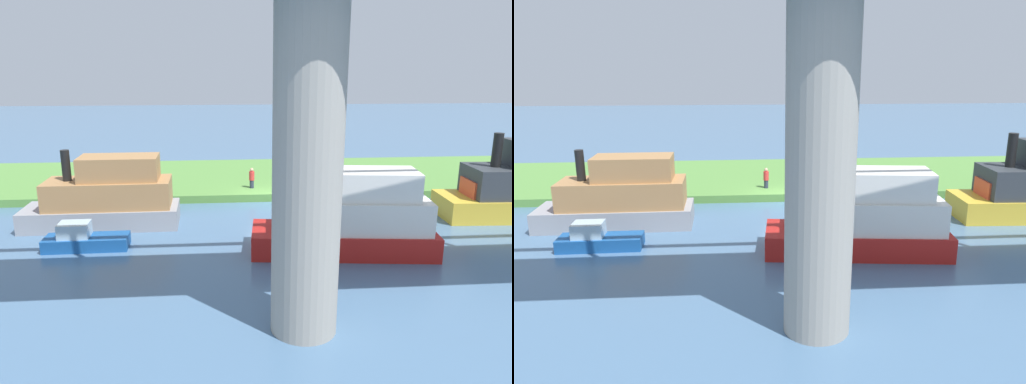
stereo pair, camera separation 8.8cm
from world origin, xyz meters
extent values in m
plane|color=#4C7093|center=(0.00, 0.00, 0.00)|extent=(160.00, 160.00, 0.00)
cube|color=#5B9342|center=(0.00, -6.00, 0.25)|extent=(80.00, 12.00, 0.50)
cylinder|color=#9E998E|center=(0.34, 15.55, 5.38)|extent=(2.19, 2.19, 10.75)
cylinder|color=#2D334C|center=(0.81, -1.78, 0.78)|extent=(0.29, 0.29, 0.55)
cylinder|color=red|center=(0.81, -1.78, 1.35)|extent=(0.44, 0.44, 0.60)
sphere|color=tan|center=(0.81, -1.78, 1.77)|extent=(0.24, 0.24, 0.24)
cylinder|color=brown|center=(-9.05, -0.76, 0.91)|extent=(0.20, 0.20, 0.82)
cube|color=red|center=(-2.71, 8.86, 0.57)|extent=(8.77, 3.77, 1.13)
cube|color=white|center=(-3.18, 8.91, 1.89)|extent=(7.05, 3.29, 1.51)
cube|color=white|center=(-3.83, 8.99, 3.31)|extent=(4.47, 2.62, 1.32)
cylinder|color=black|center=(-1.01, 8.67, 3.50)|extent=(0.47, 0.47, 1.70)
cube|color=#D84C2D|center=(-0.45, 8.61, 1.56)|extent=(1.69, 1.86, 0.85)
cylinder|color=black|center=(-12.67, 4.22, 3.95)|extent=(0.53, 0.53, 1.92)
cube|color=#D84C2D|center=(-12.02, 4.19, 1.76)|extent=(1.81, 2.01, 0.96)
cube|color=#195199|center=(9.47, 7.45, 0.31)|extent=(3.98, 1.47, 0.62)
cube|color=silver|center=(10.00, 7.46, 0.97)|extent=(1.44, 1.15, 0.70)
cube|color=#99999E|center=(9.49, 4.00, 0.55)|extent=(8.35, 2.89, 1.11)
cube|color=#B27F4C|center=(9.03, 3.99, 1.85)|extent=(6.69, 2.59, 1.48)
cube|color=#B27F4C|center=(8.38, 3.98, 3.23)|extent=(4.19, 2.16, 1.29)
cylinder|color=black|center=(11.16, 4.02, 3.42)|extent=(0.46, 0.46, 1.66)
cube|color=#D84C2D|center=(11.71, 4.03, 1.52)|extent=(1.50, 1.68, 0.83)
cube|color=gold|center=(-3.28, 4.46, 0.37)|extent=(5.03, 2.58, 0.75)
cube|color=silver|center=(-2.65, 4.34, 1.17)|extent=(1.95, 1.67, 0.85)
camera|label=1|loc=(3.10, 29.86, 8.58)|focal=33.76mm
camera|label=2|loc=(3.02, 29.87, 8.58)|focal=33.76mm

